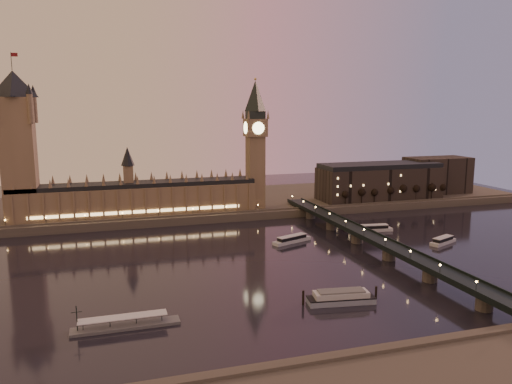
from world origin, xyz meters
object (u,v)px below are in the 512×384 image
moored_barge (341,297)px  pontoon_pier (125,325)px  cruise_boat_a (292,239)px  cruise_boat_b (374,228)px

moored_barge → pontoon_pier: size_ratio=0.82×
cruise_boat_a → pontoon_pier: 148.65m
cruise_boat_b → pontoon_pier: bearing=-140.5°
pontoon_pier → moored_barge: bearing=-1.5°
cruise_boat_a → pontoon_pier: (-110.23, -99.72, -0.80)m
cruise_boat_b → moored_barge: bearing=-118.8°
cruise_boat_b → pontoon_pier: size_ratio=0.62×
pontoon_pier → cruise_boat_b: bearing=31.9°
moored_barge → pontoon_pier: bearing=-173.3°
cruise_boat_b → pontoon_pier: 208.80m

